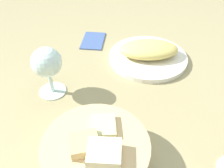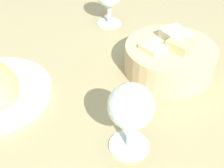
{
  "view_description": "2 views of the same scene",
  "coord_description": "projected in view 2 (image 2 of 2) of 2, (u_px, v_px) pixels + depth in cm",
  "views": [
    {
      "loc": [
        10.93,
        43.13,
        40.62
      ],
      "look_at": [
        5.19,
        1.25,
        4.3
      ],
      "focal_mm": 37.94,
      "sensor_mm": 36.0,
      "label": 1
    },
    {
      "loc": [
        42.64,
        -27.69,
        40.18
      ],
      "look_at": [
        9.09,
        3.14,
        3.7
      ],
      "focal_mm": 49.33,
      "sensor_mm": 36.0,
      "label": 2
    }
  ],
  "objects": [
    {
      "name": "bread_basket",
      "position": [
        170.0,
        57.0,
        0.66
      ],
      "size": [
        19.29,
        19.29,
        8.31
      ],
      "color": "tan",
      "rests_on": "ground_plane"
    },
    {
      "name": "ground_plane",
      "position": [
        72.0,
        88.0,
        0.65
      ],
      "size": [
        140.0,
        140.0,
        2.0
      ],
      "primitive_type": "cube",
      "color": "#9D8E64"
    },
    {
      "name": "wine_glass_near",
      "position": [
        131.0,
        109.0,
        0.46
      ],
      "size": [
        7.2,
        7.2,
        12.67
      ],
      "color": "silver",
      "rests_on": "ground_plane"
    }
  ]
}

